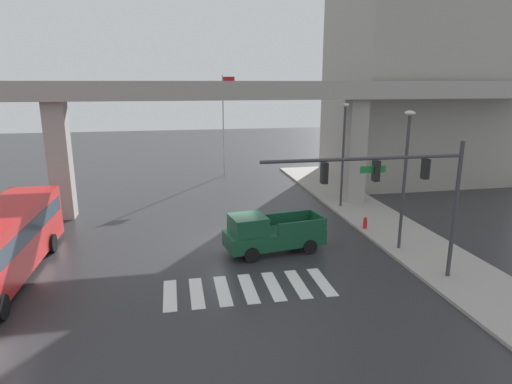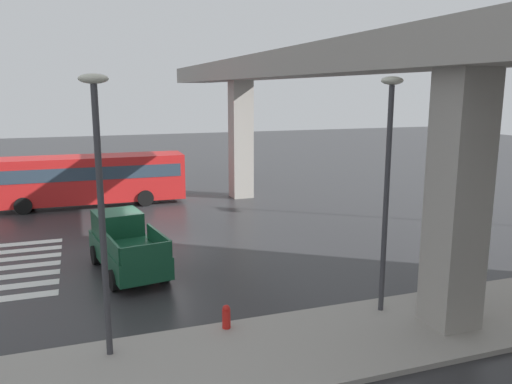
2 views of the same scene
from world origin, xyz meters
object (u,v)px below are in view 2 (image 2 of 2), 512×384
city_bus (92,177)px  street_lamp_mid_block (388,170)px  street_lamp_near_corner (100,187)px  fire_hydrant (226,319)px  pickup_truck (126,245)px

city_bus → street_lamp_mid_block: size_ratio=1.50×
street_lamp_near_corner → fire_hydrant: street_lamp_near_corner is taller
street_lamp_mid_block → fire_hydrant: (-0.40, -4.87, -4.13)m
street_lamp_mid_block → pickup_truck: bearing=-133.6°
city_bus → street_lamp_mid_block: 20.83m
pickup_truck → street_lamp_near_corner: size_ratio=0.74×
pickup_truck → street_lamp_mid_block: size_ratio=0.74×
pickup_truck → fire_hydrant: size_ratio=6.28×
street_lamp_near_corner → fire_hydrant: 5.27m
pickup_truck → street_lamp_mid_block: street_lamp_mid_block is taller
pickup_truck → city_bus: (-12.36, -0.79, 0.73)m
pickup_truck → city_bus: 12.40m
pickup_truck → fire_hydrant: (6.33, 2.19, -0.56)m
street_lamp_near_corner → street_lamp_mid_block: same height
street_lamp_near_corner → fire_hydrant: (-0.40, 3.26, -4.13)m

